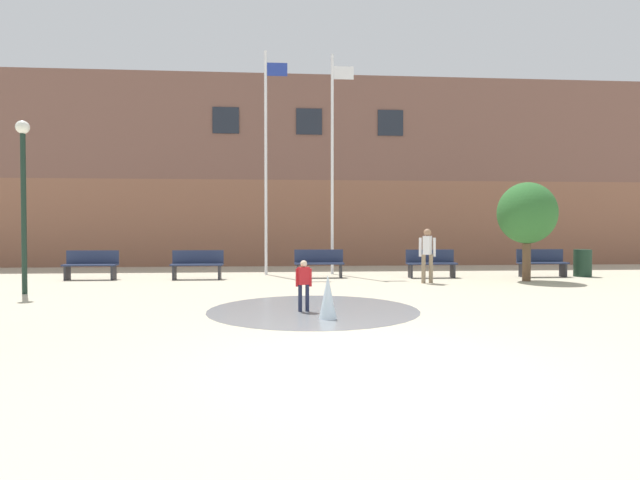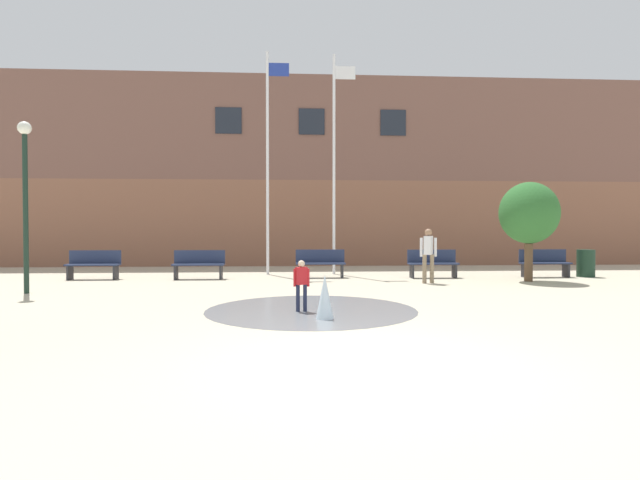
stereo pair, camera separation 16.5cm
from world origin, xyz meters
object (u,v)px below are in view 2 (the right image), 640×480
object	(u,v)px
park_bench_left_of_flagpoles	(94,264)
flagpole_right	(335,158)
park_bench_under_right_flagpole	(433,263)
street_tree_near_building	(529,213)
adult_near_bench	(428,251)
flagpole_left	(268,156)
lamp_post_left_lane	(25,183)
child_in_fountain	(301,281)
park_bench_under_left_flagpole	(199,264)
trash_can	(586,263)
park_bench_near_trashcan	(544,263)
park_bench_center	(320,263)

from	to	relation	value
park_bench_left_of_flagpoles	flagpole_right	bearing A→B (deg)	10.23
park_bench_under_right_flagpole	street_tree_near_building	size ratio (longest dim) A/B	0.53
adult_near_bench	flagpole_right	xyz separation A→B (m)	(-2.45, 3.14, 3.14)
adult_near_bench	flagpole_right	world-z (taller)	flagpole_right
flagpole_left	flagpole_right	bearing A→B (deg)	0.00
park_bench_under_right_flagpole	flagpole_left	world-z (taller)	flagpole_left
flagpole_right	lamp_post_left_lane	distance (m)	9.45
child_in_fountain	adult_near_bench	size ratio (longest dim) A/B	0.62
flagpole_left	street_tree_near_building	size ratio (longest dim) A/B	2.58
adult_near_bench	lamp_post_left_lane	xyz separation A→B (m)	(-10.49, -1.66, 1.79)
flagpole_left	street_tree_near_building	distance (m)	8.67
park_bench_left_of_flagpoles	park_bench_under_right_flagpole	distance (m)	10.78
park_bench_under_left_flagpole	adult_near_bench	distance (m)	7.10
park_bench_under_left_flagpole	lamp_post_left_lane	size ratio (longest dim) A/B	0.38
park_bench_under_right_flagpole	flagpole_left	distance (m)	6.65
child_in_fountain	trash_can	world-z (taller)	child_in_fountain
lamp_post_left_lane	park_bench_near_trashcan	bearing A→B (deg)	12.43
child_in_fountain	park_bench_under_right_flagpole	bearing A→B (deg)	-148.17
park_bench_left_of_flagpoles	park_bench_under_left_flagpole	distance (m)	3.29
flagpole_left	street_tree_near_building	world-z (taller)	flagpole_left
flagpole_left	street_tree_near_building	xyz separation A→B (m)	(7.94, -2.80, -2.05)
flagpole_left	lamp_post_left_lane	xyz separation A→B (m)	(-5.72, -4.80, -1.39)
trash_can	park_bench_under_right_flagpole	bearing A→B (deg)	-179.94
park_bench_under_right_flagpole	child_in_fountain	xyz separation A→B (m)	(-4.41, -6.37, 0.10)
flagpole_left	lamp_post_left_lane	distance (m)	7.59
lamp_post_left_lane	adult_near_bench	bearing A→B (deg)	8.97
park_bench_under_right_flagpole	park_bench_near_trashcan	world-z (taller)	same
trash_can	park_bench_left_of_flagpoles	bearing A→B (deg)	179.57
flagpole_left	lamp_post_left_lane	size ratio (longest dim) A/B	1.84
flagpole_right	park_bench_under_left_flagpole	bearing A→B (deg)	-161.29
street_tree_near_building	flagpole_left	bearing A→B (deg)	160.58
park_bench_under_right_flagpole	flagpole_right	world-z (taller)	flagpole_right
park_bench_left_of_flagpoles	trash_can	bearing A→B (deg)	-0.43
park_bench_under_left_flagpole	lamp_post_left_lane	distance (m)	5.36
child_in_fountain	park_bench_center	bearing A→B (deg)	-120.11
lamp_post_left_lane	child_in_fountain	bearing A→B (deg)	-24.84
adult_near_bench	trash_can	xyz separation A→B (m)	(5.76, 1.63, -0.48)
park_bench_near_trashcan	adult_near_bench	distance (m)	4.65
park_bench_near_trashcan	lamp_post_left_lane	xyz separation A→B (m)	(-14.82, -3.27, 2.24)
adult_near_bench	trash_can	world-z (taller)	adult_near_bench
street_tree_near_building	child_in_fountain	bearing A→B (deg)	-143.89
park_bench_near_trashcan	child_in_fountain	world-z (taller)	child_in_fountain
park_bench_left_of_flagpoles	park_bench_center	bearing A→B (deg)	1.19
lamp_post_left_lane	trash_can	distance (m)	16.72
lamp_post_left_lane	park_bench_center	bearing A→B (deg)	25.49
park_bench_under_left_flagpole	street_tree_near_building	size ratio (longest dim) A/B	0.53
park_bench_under_right_flagpole	child_in_fountain	distance (m)	7.75
child_in_fountain	flagpole_left	world-z (taller)	flagpole_left
park_bench_left_of_flagpoles	child_in_fountain	xyz separation A→B (m)	(6.37, -6.50, 0.10)
park_bench_left_of_flagpoles	trash_can	distance (m)	15.94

